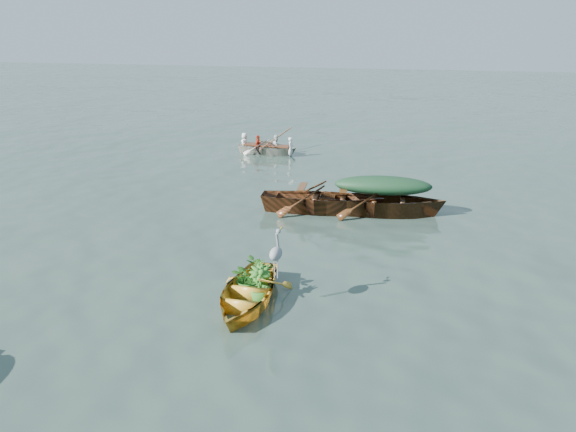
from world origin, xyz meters
name	(u,v)px	position (x,y,z in m)	size (l,w,h in m)	color
ground	(260,305)	(0.00, 0.00, 0.00)	(140.00, 140.00, 0.00)	#32463C
yellow_dinghy	(247,304)	(-0.24, -0.04, 0.00)	(1.40, 3.22, 0.87)	yellow
green_tarp_boat	(381,215)	(1.47, 6.12, 0.00)	(1.51, 4.86, 1.16)	#492B11
open_wooden_boat	(322,212)	(-0.17, 5.88, 0.00)	(1.50, 4.83, 1.16)	brown
rowed_boat	(267,154)	(-4.17, 12.91, 0.00)	(1.08, 3.58, 0.81)	beige
green_tarp_cover	(383,186)	(1.47, 6.12, 0.84)	(0.83, 2.67, 0.52)	#15331A
thwart_benches	(323,192)	(-0.17, 5.88, 0.60)	(0.90, 2.42, 0.04)	#4D2912
heron	(276,261)	(0.30, 0.05, 0.90)	(0.28, 0.40, 0.92)	gray
dinghy_weeds	(256,257)	(-0.26, 0.51, 0.74)	(0.70, 0.90, 0.60)	#1D5F19
rowers	(267,135)	(-4.17, 12.91, 0.79)	(0.97, 2.51, 0.76)	silver
oars	(267,144)	(-4.17, 12.91, 0.44)	(2.60, 0.60, 0.06)	#955D38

